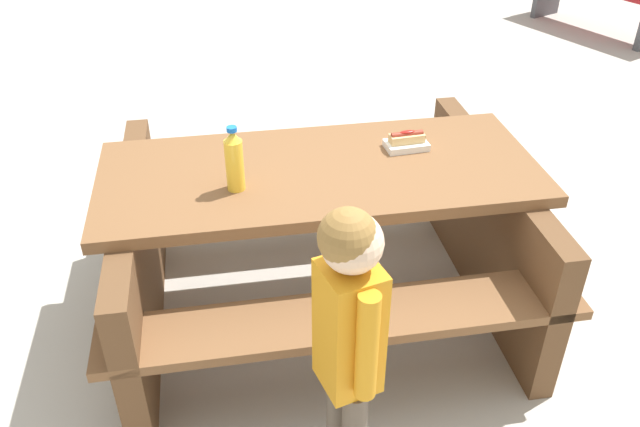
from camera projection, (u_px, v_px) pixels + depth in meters
ground_plane at (320, 306)px, 3.10m from camera, size 30.00×30.00×0.00m
picnic_table at (320, 229)px, 2.85m from camera, size 2.10×1.82×0.75m
soda_bottle at (234, 161)px, 2.48m from camera, size 0.07×0.07×0.26m
hotdog_tray at (406, 142)px, 2.80m from camera, size 0.20×0.14×0.08m
child_in_coat at (349, 329)px, 1.91m from camera, size 0.18×0.29×1.16m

